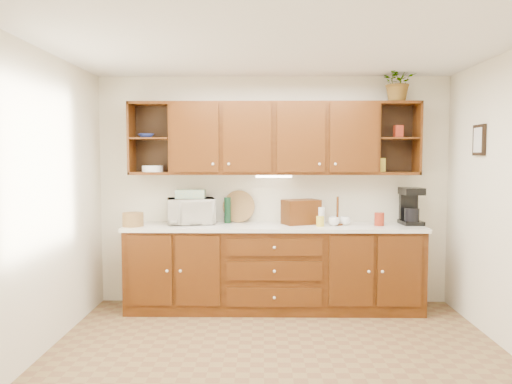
{
  "coord_description": "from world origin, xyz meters",
  "views": [
    {
      "loc": [
        -0.12,
        -3.99,
        1.68
      ],
      "look_at": [
        -0.19,
        1.15,
        1.32
      ],
      "focal_mm": 35.0,
      "sensor_mm": 36.0,
      "label": 1
    }
  ],
  "objects_px": {
    "microwave": "(191,211)",
    "potted_plant": "(398,82)",
    "coffee_maker": "(411,207)",
    "bread_box": "(301,212)"
  },
  "relations": [
    {
      "from": "microwave",
      "to": "bread_box",
      "type": "bearing_deg",
      "value": -12.46
    },
    {
      "from": "coffee_maker",
      "to": "potted_plant",
      "type": "xyz_separation_m",
      "value": [
        -0.16,
        0.0,
        1.37
      ]
    },
    {
      "from": "bread_box",
      "to": "coffee_maker",
      "type": "height_order",
      "value": "coffee_maker"
    },
    {
      "from": "bread_box",
      "to": "potted_plant",
      "type": "distance_m",
      "value": 1.78
    },
    {
      "from": "bread_box",
      "to": "potted_plant",
      "type": "relative_size",
      "value": 0.9
    },
    {
      "from": "microwave",
      "to": "potted_plant",
      "type": "relative_size",
      "value": 1.2
    },
    {
      "from": "microwave",
      "to": "bread_box",
      "type": "height_order",
      "value": "microwave"
    },
    {
      "from": "coffee_maker",
      "to": "potted_plant",
      "type": "relative_size",
      "value": 0.95
    },
    {
      "from": "microwave",
      "to": "potted_plant",
      "type": "distance_m",
      "value": 2.69
    },
    {
      "from": "microwave",
      "to": "coffee_maker",
      "type": "xyz_separation_m",
      "value": [
        2.44,
        0.0,
        0.05
      ]
    }
  ]
}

